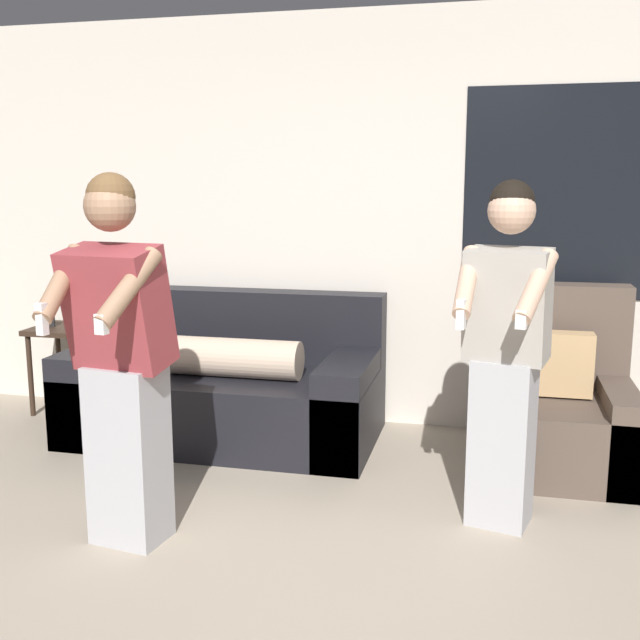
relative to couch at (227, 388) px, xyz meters
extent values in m
cube|color=silver|center=(0.82, 0.53, 1.04)|extent=(6.19, 0.06, 2.70)
cube|color=black|center=(1.99, 0.49, 1.24)|extent=(1.10, 0.01, 1.30)
cube|color=black|center=(0.00, -0.05, -0.09)|extent=(1.93, 0.99, 0.44)
cube|color=black|center=(0.00, 0.34, 0.36)|extent=(1.93, 0.22, 0.46)
cube|color=black|center=(-0.82, -0.05, -0.02)|extent=(0.28, 0.99, 0.58)
cube|color=black|center=(0.82, -0.05, -0.02)|extent=(0.28, 0.99, 0.58)
cylinder|color=#CCB299|center=(0.00, -0.17, 0.25)|extent=(1.06, 0.24, 0.24)
cube|color=brown|center=(2.03, -0.13, -0.11)|extent=(0.81, 0.84, 0.41)
cube|color=brown|center=(2.03, 0.19, 0.41)|extent=(0.81, 0.20, 0.61)
cube|color=brown|center=(1.72, -0.13, -0.06)|extent=(0.18, 0.84, 0.51)
cube|color=brown|center=(2.34, -0.13, -0.06)|extent=(0.18, 0.84, 0.51)
cube|color=tan|center=(2.03, -0.07, 0.29)|extent=(0.36, 0.14, 0.36)
cube|color=#332319|center=(-1.31, 0.25, 0.28)|extent=(0.41, 0.44, 0.04)
cylinder|color=#332319|center=(-1.48, 0.07, -0.02)|extent=(0.04, 0.04, 0.58)
cylinder|color=#332319|center=(-1.15, 0.07, -0.02)|extent=(0.04, 0.04, 0.58)
cylinder|color=#332319|center=(-1.48, 0.43, -0.02)|extent=(0.04, 0.04, 0.58)
cylinder|color=#332319|center=(-1.15, 0.43, -0.02)|extent=(0.04, 0.04, 0.58)
cube|color=black|center=(-1.42, 0.23, 0.37)|extent=(0.10, 0.02, 0.17)
cube|color=#B2B2B7|center=(0.07, -1.47, 0.10)|extent=(0.34, 0.28, 0.82)
cube|color=#99383D|center=(0.07, -1.50, 0.77)|extent=(0.46, 0.37, 0.56)
sphere|color=#A37A5B|center=(0.07, -1.51, 1.21)|extent=(0.22, 0.22, 0.22)
sphere|color=brown|center=(0.07, -1.50, 1.24)|extent=(0.21, 0.21, 0.21)
cylinder|color=#A37A5B|center=(-0.12, -1.62, 0.89)|extent=(0.09, 0.36, 0.31)
cube|color=white|center=(-0.12, -1.77, 0.76)|extent=(0.04, 0.04, 0.13)
cylinder|color=#A37A5B|center=(0.22, -1.67, 0.89)|extent=(0.19, 0.36, 0.31)
cube|color=white|center=(0.17, -1.81, 0.76)|extent=(0.05, 0.04, 0.08)
cube|color=#B2B2B7|center=(1.71, -0.90, 0.09)|extent=(0.33, 0.30, 0.81)
cube|color=#ADA89E|center=(1.71, -0.91, 0.75)|extent=(0.42, 0.33, 0.53)
sphere|color=#DBAD8E|center=(1.71, -0.91, 1.18)|extent=(0.21, 0.21, 0.21)
sphere|color=black|center=(1.71, -0.90, 1.22)|extent=(0.20, 0.20, 0.20)
cylinder|color=#DBAD8E|center=(1.53, -1.02, 0.87)|extent=(0.11, 0.36, 0.31)
cube|color=white|center=(1.51, -1.17, 0.74)|extent=(0.04, 0.04, 0.13)
cylinder|color=#DBAD8E|center=(1.82, -1.09, 0.87)|extent=(0.21, 0.36, 0.31)
cube|color=white|center=(1.76, -1.23, 0.74)|extent=(0.05, 0.05, 0.08)
camera|label=1|loc=(1.65, -4.39, 1.30)|focal=42.00mm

